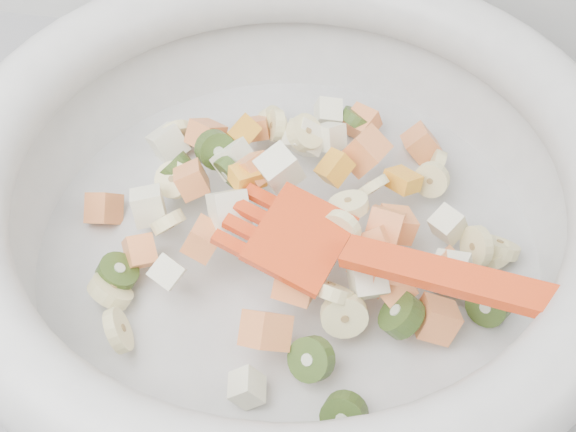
# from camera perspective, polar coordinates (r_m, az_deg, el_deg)

# --- Properties ---
(mixing_bowl) EXTENTS (0.44, 0.42, 0.11)m
(mixing_bowl) POSITION_cam_1_polar(r_m,az_deg,el_deg) (0.50, 0.04, 1.10)
(mixing_bowl) COLOR silver
(mixing_bowl) RESTS_ON counter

